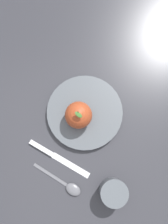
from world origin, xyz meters
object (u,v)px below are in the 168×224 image
(apple, at_px, (78,115))
(spoon, at_px, (68,186))
(cup, at_px, (113,192))
(knife, at_px, (54,155))
(dinner_plate, at_px, (84,113))

(apple, bearing_deg, spoon, -17.61)
(cup, distance_m, knife, 0.21)
(cup, relative_size, spoon, 0.56)
(knife, xyz_separation_m, spoon, (0.10, 0.03, 0.00))
(knife, bearing_deg, apple, 137.34)
(apple, xyz_separation_m, cup, (0.24, 0.07, -0.02))
(cup, bearing_deg, knife, -129.63)
(dinner_plate, bearing_deg, apple, -52.99)
(dinner_plate, xyz_separation_m, apple, (0.01, -0.02, 0.05))
(dinner_plate, xyz_separation_m, cup, (0.25, 0.05, 0.03))
(dinner_plate, height_order, cup, cup)
(dinner_plate, height_order, spoon, dinner_plate)
(dinner_plate, distance_m, cup, 0.26)
(dinner_plate, relative_size, spoon, 1.70)
(dinner_plate, xyz_separation_m, spoon, (0.22, -0.08, -0.01))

